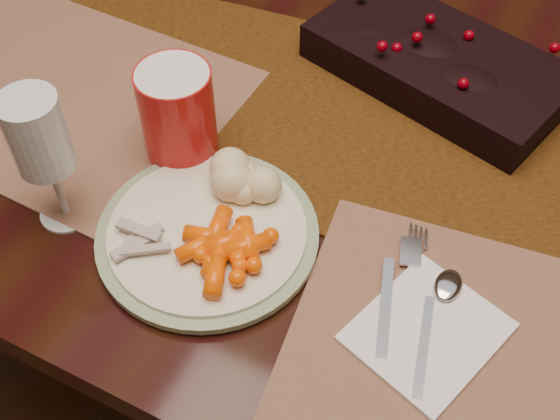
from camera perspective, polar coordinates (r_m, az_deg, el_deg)
The scene contains 15 objects.
floor at distance 1.54m, azimuth 4.27°, elevation -11.87°, with size 5.00×5.00×0.00m, color black.
dining_table at distance 1.22m, azimuth 5.29°, elevation -3.72°, with size 1.80×1.00×0.75m, color black.
table_runner at distance 0.88m, azimuth 8.38°, elevation 6.30°, with size 1.75×0.36×0.00m, color black.
centerpiece at distance 0.94m, azimuth 12.78°, elevation 11.90°, with size 0.33×0.17×0.07m, color black, non-canonical shape.
placemat_main at distance 0.71m, azimuth 18.39°, elevation -13.07°, with size 0.43×0.32×0.00m, color brown.
placemat_second at distance 0.97m, azimuth -17.80°, elevation 9.10°, with size 0.45×0.33×0.00m, color #966148.
dinner_plate at distance 0.76m, azimuth -5.92°, elevation -1.88°, with size 0.24×0.24×0.01m, color #EBE5C9.
baby_carrots at distance 0.72m, azimuth -3.80°, elevation -4.01°, with size 0.10×0.08×0.02m, color #FF5300, non-canonical shape.
mashed_potatoes at distance 0.77m, azimuth -3.20°, elevation 2.78°, with size 0.08×0.07×0.05m, color beige, non-canonical shape.
turkey_shreds at distance 0.74m, azimuth -10.85°, elevation -2.22°, with size 0.08×0.07×0.02m, color beige, non-canonical shape.
napkin at distance 0.71m, azimuth 11.89°, elevation -9.65°, with size 0.12×0.14×0.00m, color white.
fork at distance 0.72m, azimuth 9.09°, elevation -6.53°, with size 0.02×0.15×0.00m, color #A8A9BC, non-canonical shape.
spoon at distance 0.71m, azimuth 12.21°, elevation -9.15°, with size 0.03×0.14×0.00m, color silver, non-canonical shape.
red_cup at distance 0.81m, azimuth -8.30°, elevation 7.72°, with size 0.09×0.09×0.12m, color #B51313.
wine_glass at distance 0.76m, azimuth -18.35°, elevation 3.72°, with size 0.06×0.06×0.17m, color white, non-canonical shape.
Camera 1 is at (0.21, -0.68, 1.36)m, focal length 45.00 mm.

